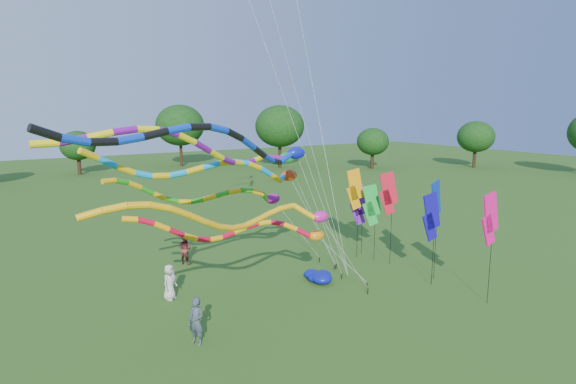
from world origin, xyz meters
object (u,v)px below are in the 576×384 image
tube_kite_red (254,232)px  person_a (170,282)px  person_b (196,321)px  person_c (185,249)px  tube_kite_orange (251,216)px  blue_nylon_heap (319,278)px

tube_kite_red → person_a: tube_kite_red is taller
person_b → person_c: person_b is taller
tube_kite_red → person_c: (-0.52, 7.60, -2.65)m
person_a → person_b: bearing=-133.3°
tube_kite_red → person_c: 8.07m
tube_kite_orange → person_c: 11.07m
blue_nylon_heap → person_c: 8.18m
tube_kite_red → person_a: bearing=143.8°
person_b → tube_kite_orange: bearing=40.9°
tube_kite_orange → person_a: (-1.46, 5.58, -4.09)m
blue_nylon_heap → person_c: size_ratio=0.81×
person_a → person_c: bearing=25.6°
tube_kite_orange → person_b: tube_kite_orange is taller
tube_kite_red → blue_nylon_heap: bearing=21.9°
blue_nylon_heap → person_b: bearing=-159.6°
blue_nylon_heap → person_a: size_ratio=0.84×
person_a → tube_kite_orange: bearing=-112.1°
tube_kite_orange → blue_nylon_heap: (5.81, 3.69, -4.68)m
blue_nylon_heap → person_b: size_ratio=0.77×
blue_nylon_heap → person_b: 8.37m
tube_kite_orange → blue_nylon_heap: 8.33m
tube_kite_red → person_c: tube_kite_red is taller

